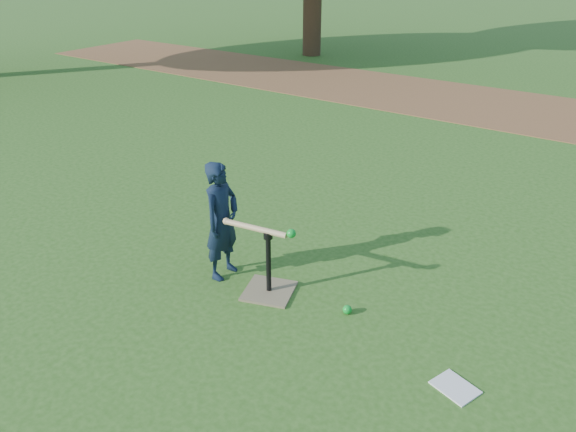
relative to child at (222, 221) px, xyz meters
The scene contains 7 objects.
ground 0.75m from the child, ahead, with size 80.00×80.00×0.00m, color #285116.
dirt_strip 7.56m from the child, 86.31° to the left, with size 24.00×3.00×0.01m, color brown.
child is the anchor object (origin of this frame).
wiffle_ball_ground 1.39m from the child, ahead, with size 0.08×0.08×0.08m, color #0D9526.
clipboard 2.43m from the child, ahead, with size 0.30×0.23×0.01m, color silver.
batting_tee 0.70m from the child, ahead, with size 0.54×0.54×0.61m.
swing_action 0.46m from the child, ahead, with size 0.71×0.17×0.10m.
Camera 1 is at (2.65, -3.42, 2.88)m, focal length 35.00 mm.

